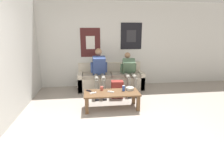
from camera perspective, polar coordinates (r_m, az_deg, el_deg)
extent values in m
plane|color=gray|center=(2.95, 0.61, -20.98)|extent=(18.00, 18.00, 0.00)
cube|color=silver|center=(5.40, -3.68, 9.74)|extent=(10.00, 0.05, 2.55)
cube|color=#471E1E|center=(5.35, -7.07, 10.46)|extent=(0.59, 0.01, 0.85)
cube|color=silver|center=(5.34, -7.07, 10.46)|extent=(0.26, 0.01, 0.38)
cube|color=black|center=(5.48, 6.30, 12.50)|extent=(0.65, 0.01, 0.79)
cube|color=#2D2D33|center=(5.48, 6.32, 12.50)|extent=(0.29, 0.01, 0.36)
cube|color=beige|center=(5.48, -0.73, 0.26)|extent=(1.91, 0.13, 0.74)
cube|color=beige|center=(5.20, -0.31, -2.55)|extent=(1.91, 0.54, 0.39)
cube|color=beige|center=(5.16, -10.26, -2.23)|extent=(0.12, 0.54, 0.51)
cube|color=beige|center=(5.36, 9.25, -1.56)|extent=(0.12, 0.54, 0.51)
cube|color=gray|center=(5.11, -4.98, -0.09)|extent=(0.82, 0.50, 0.10)
cube|color=gray|center=(5.20, 4.27, 0.19)|extent=(0.82, 0.50, 0.10)
cube|color=brown|center=(3.89, -0.08, -5.87)|extent=(1.22, 0.52, 0.03)
cube|color=brown|center=(4.12, -8.15, -7.62)|extent=(0.07, 0.07, 0.35)
cube|color=brown|center=(4.24, 7.06, -6.94)|extent=(0.07, 0.07, 0.35)
cube|color=brown|center=(3.75, -8.24, -9.96)|extent=(0.07, 0.07, 0.35)
cube|color=brown|center=(3.88, 8.55, -9.12)|extent=(0.07, 0.07, 0.35)
cylinder|color=gray|center=(4.66, -5.14, -0.88)|extent=(0.11, 0.48, 0.11)
cylinder|color=gray|center=(4.50, -4.96, -4.52)|extent=(0.10, 0.10, 0.46)
cube|color=#232328|center=(4.51, -4.86, -7.58)|extent=(0.11, 0.25, 0.05)
cylinder|color=gray|center=(4.67, -2.93, -0.81)|extent=(0.11, 0.48, 0.11)
cylinder|color=gray|center=(4.51, -2.67, -4.44)|extent=(0.10, 0.10, 0.46)
cube|color=#232328|center=(4.52, -2.56, -7.49)|extent=(0.11, 0.25, 0.05)
cube|color=#33477F|center=(4.90, -4.29, 2.97)|extent=(0.36, 0.37, 0.57)
sphere|color=#9E7556|center=(4.94, -4.43, 7.58)|extent=(0.19, 0.19, 0.19)
cylinder|color=#33477F|center=(4.91, -6.54, 2.42)|extent=(0.08, 0.12, 0.30)
cylinder|color=#33477F|center=(4.93, -2.03, 2.55)|extent=(0.08, 0.12, 0.30)
cylinder|color=gray|center=(4.79, 5.06, -0.45)|extent=(0.11, 0.41, 0.11)
cylinder|color=gray|center=(4.66, 5.53, -3.85)|extent=(0.10, 0.10, 0.46)
cube|color=#232328|center=(4.67, 5.65, -6.81)|extent=(0.11, 0.25, 0.05)
cylinder|color=gray|center=(4.83, 7.15, -0.38)|extent=(0.11, 0.41, 0.11)
cylinder|color=gray|center=(4.70, 7.68, -3.75)|extent=(0.10, 0.10, 0.46)
cube|color=#232328|center=(4.72, 7.80, -6.68)|extent=(0.11, 0.25, 0.05)
cube|color=#4C6B51|center=(5.06, 5.37, 2.69)|extent=(0.37, 0.43, 0.51)
sphere|color=#9E7556|center=(5.16, 5.07, 6.45)|extent=(0.17, 0.17, 0.17)
cylinder|color=#4C6B51|center=(5.05, 3.16, 2.20)|extent=(0.08, 0.14, 0.26)
cylinder|color=#4C6B51|center=(5.13, 7.43, 2.29)|extent=(0.08, 0.14, 0.26)
cube|color=maroon|center=(4.58, 1.69, -4.61)|extent=(0.32, 0.24, 0.44)
cube|color=maroon|center=(4.52, 1.80, -6.21)|extent=(0.22, 0.09, 0.20)
cylinder|color=#B7B2A8|center=(4.05, 5.87, -4.45)|extent=(0.18, 0.18, 0.06)
torus|color=#B7B2A8|center=(4.04, 5.87, -4.10)|extent=(0.19, 0.19, 0.02)
cylinder|color=#B24C42|center=(4.02, -3.35, -4.37)|extent=(0.07, 0.07, 0.08)
cylinder|color=black|center=(4.00, -3.36, -3.72)|extent=(0.00, 0.00, 0.01)
cylinder|color=#28479E|center=(3.97, 3.84, -4.31)|extent=(0.07, 0.07, 0.12)
cylinder|color=silver|center=(3.95, 3.85, -3.46)|extent=(0.06, 0.06, 0.00)
cube|color=white|center=(3.83, -6.19, -5.86)|extent=(0.15, 0.09, 0.02)
cylinder|color=#333842|center=(3.84, -5.75, -5.59)|extent=(0.01, 0.01, 0.00)
cube|color=white|center=(3.88, -0.39, -5.48)|extent=(0.15, 0.09, 0.02)
cylinder|color=#333842|center=(3.89, -0.85, -5.24)|extent=(0.01, 0.01, 0.00)
cube|color=black|center=(3.99, -7.59, -5.15)|extent=(0.14, 0.14, 0.01)
cube|color=black|center=(3.99, -7.59, -5.07)|extent=(0.13, 0.13, 0.00)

